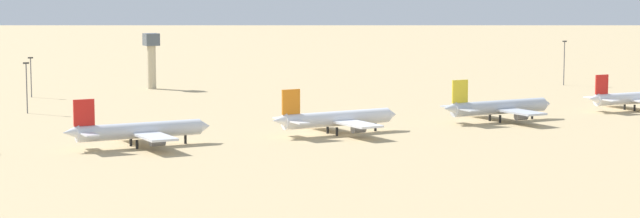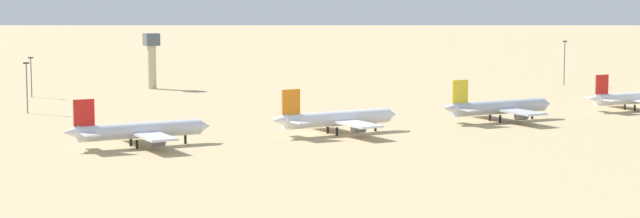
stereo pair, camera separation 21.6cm
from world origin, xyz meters
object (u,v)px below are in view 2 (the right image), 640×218
at_px(parked_jet_red_2, 138,131).
at_px(control_tower, 152,55).
at_px(parked_jet_yellow_4, 498,107).
at_px(light_pole_mid, 27,84).
at_px(parked_jet_orange_3, 336,119).
at_px(light_pole_east, 564,60).
at_px(parked_jet_red_5, 633,98).
at_px(light_pole_west, 31,74).

height_order(parked_jet_red_2, control_tower, control_tower).
distance_m(parked_jet_yellow_4, light_pole_mid, 141.58).
bearing_deg(control_tower, parked_jet_orange_3, -88.12).
distance_m(light_pole_mid, light_pole_east, 204.67).
bearing_deg(parked_jet_orange_3, control_tower, 88.04).
bearing_deg(light_pole_east, control_tower, 158.73).
bearing_deg(parked_jet_yellow_4, parked_jet_red_5, 2.41).
bearing_deg(light_pole_west, control_tower, 13.00).
bearing_deg(parked_jet_orange_3, parked_jet_red_2, 175.02).
xyz_separation_m(parked_jet_red_2, parked_jet_yellow_4, (107.26, 1.90, 0.08)).
relative_size(parked_jet_red_2, light_pole_east, 2.17).
bearing_deg(light_pole_west, light_pole_east, -13.44).
distance_m(parked_jet_red_5, light_pole_east, 83.98).
xyz_separation_m(light_pole_mid, light_pole_east, (204.66, 0.75, 0.81)).
bearing_deg(parked_jet_red_2, light_pole_mid, 95.03).
relative_size(light_pole_west, light_pole_east, 0.81).
relative_size(parked_jet_yellow_4, light_pole_east, 2.22).
height_order(parked_jet_red_2, parked_jet_orange_3, parked_jet_orange_3).
bearing_deg(parked_jet_red_2, parked_jet_red_5, 0.83).
bearing_deg(parked_jet_red_2, parked_jet_yellow_4, -0.44).
bearing_deg(parked_jet_red_5, control_tower, 129.17).
distance_m(parked_jet_orange_3, light_pole_west, 139.96).
distance_m(parked_jet_yellow_4, control_tower, 150.05).
xyz_separation_m(control_tower, light_pole_east, (146.50, -57.02, -2.64)).
distance_m(control_tower, light_pole_east, 157.23).
xyz_separation_m(parked_jet_red_2, parked_jet_red_5, (161.03, 6.41, -0.24)).
relative_size(parked_jet_orange_3, light_pole_mid, 2.44).
relative_size(control_tower, light_pole_mid, 1.32).
bearing_deg(light_pole_west, parked_jet_red_5, -37.64).
distance_m(parked_jet_yellow_4, light_pole_west, 165.11).
xyz_separation_m(parked_jet_orange_3, light_pole_west, (-51.46, 130.10, 4.04)).
xyz_separation_m(parked_jet_orange_3, parked_jet_red_5, (107.57, 7.47, -0.30)).
distance_m(parked_jet_red_2, light_pole_east, 212.25).
bearing_deg(control_tower, light_pole_east, -21.27).
height_order(parked_jet_red_5, light_pole_east, light_pole_east).
bearing_deg(light_pole_mid, light_pole_west, 76.44).
bearing_deg(parked_jet_red_5, light_pole_mid, 155.16).
distance_m(parked_jet_red_5, light_pole_west, 200.87).
relative_size(parked_jet_red_5, control_tower, 1.70).
height_order(parked_jet_red_2, light_pole_east, light_pole_east).
bearing_deg(parked_jet_orange_3, parked_jet_red_5, 0.13).
relative_size(control_tower, light_pole_west, 1.48).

